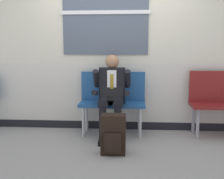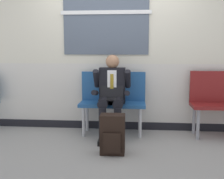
{
  "view_description": "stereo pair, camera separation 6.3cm",
  "coord_description": "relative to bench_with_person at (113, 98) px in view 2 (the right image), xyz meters",
  "views": [
    {
      "loc": [
        0.28,
        -4.06,
        1.36
      ],
      "look_at": [
        -0.01,
        0.02,
        0.75
      ],
      "focal_mm": 44.6,
      "sensor_mm": 36.0,
      "label": 1
    },
    {
      "loc": [
        0.35,
        -4.05,
        1.36
      ],
      "look_at": [
        -0.01,
        0.02,
        0.75
      ],
      "focal_mm": 44.6,
      "sensor_mm": 36.0,
      "label": 2
    }
  ],
  "objects": [
    {
      "name": "ground_plane",
      "position": [
        0.02,
        -0.3,
        -0.57
      ],
      "size": [
        18.0,
        18.0,
        0.0
      ],
      "primitive_type": "plane",
      "color": "gray"
    },
    {
      "name": "station_wall",
      "position": [
        0.02,
        0.27,
        0.99
      ],
      "size": [
        5.1,
        0.17,
        3.12
      ],
      "color": "beige",
      "rests_on": "ground"
    },
    {
      "name": "person_seated",
      "position": [
        0.0,
        -0.2,
        0.11
      ],
      "size": [
        0.57,
        0.7,
        1.26
      ],
      "color": "black",
      "rests_on": "ground"
    },
    {
      "name": "bench_with_person",
      "position": [
        0.0,
        0.0,
        0.0
      ],
      "size": [
        1.03,
        0.42,
        0.98
      ],
      "color": "navy",
      "rests_on": "ground"
    },
    {
      "name": "backpack",
      "position": [
        0.07,
        -0.91,
        -0.32
      ],
      "size": [
        0.32,
        0.24,
        0.52
      ],
      "color": "black",
      "rests_on": "ground"
    }
  ]
}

